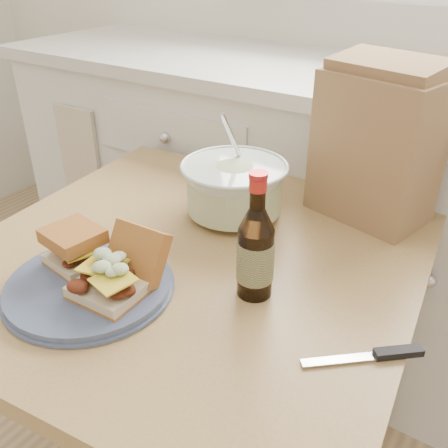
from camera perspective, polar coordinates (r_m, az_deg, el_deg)
The scene contains 9 objects.
cabinet_run at distance 1.66m, azimuth 14.50°, elevation 0.32°, with size 2.50×0.64×0.94m.
dining_table at distance 1.06m, azimuth -3.61°, elevation -7.99°, with size 0.95×0.95×0.72m.
plate at distance 0.92m, azimuth -15.14°, elevation -6.81°, with size 0.29×0.29×0.02m, color #495677.
sandwich_left at distance 0.95m, azimuth -16.70°, elevation -2.49°, with size 0.11×0.10×0.07m.
sandwich_right at distance 0.87m, azimuth -11.96°, elevation -5.30°, with size 0.12×0.16×0.10m.
coleslaw_bowl at distance 1.10m, azimuth 1.16°, elevation 3.88°, with size 0.23×0.23×0.23m.
beer_bottle at distance 0.84m, azimuth 3.63°, elevation -3.11°, with size 0.06×0.06×0.23m.
knife at distance 0.80m, azimuth 17.75°, elevation -13.99°, with size 0.15×0.13×0.01m.
paper_bag at distance 1.11m, azimuth 17.02°, elevation 8.29°, with size 0.24×0.16×0.31m, color olive.
Camera 1 is at (0.42, 0.30, 1.26)m, focal length 40.00 mm.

